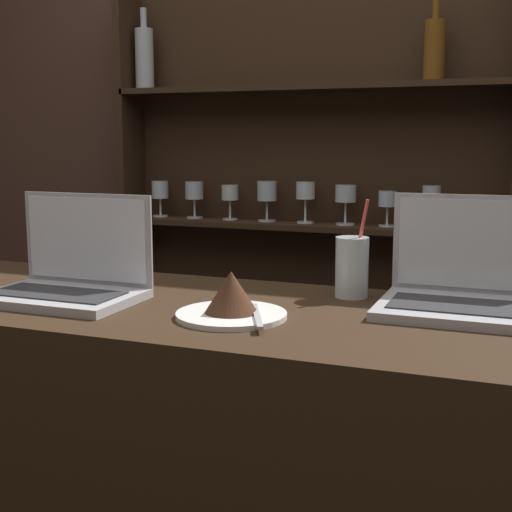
# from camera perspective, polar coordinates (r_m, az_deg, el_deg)

# --- Properties ---
(back_wall) EXTENTS (7.00, 0.06, 2.70)m
(back_wall) POSITION_cam_1_polar(r_m,az_deg,el_deg) (2.58, 7.15, 9.41)
(back_wall) COLOR #4C3328
(back_wall) RESTS_ON ground_plane
(back_shelf) EXTENTS (1.42, 0.18, 1.89)m
(back_shelf) POSITION_cam_1_polar(r_m,az_deg,el_deg) (2.56, 4.13, 1.30)
(back_shelf) COLOR #332114
(back_shelf) RESTS_ON ground_plane
(laptop_near) EXTENTS (0.31, 0.21, 0.21)m
(laptop_near) POSITION_cam_1_polar(r_m,az_deg,el_deg) (1.51, -14.69, -1.54)
(laptop_near) COLOR #ADADB2
(laptop_near) RESTS_ON bar_counter
(laptop_far) EXTENTS (0.31, 0.25, 0.21)m
(laptop_far) POSITION_cam_1_polar(r_m,az_deg,el_deg) (1.42, 16.43, -2.42)
(laptop_far) COLOR #ADADB2
(laptop_far) RESTS_ON bar_counter
(cake_plate) EXTENTS (0.20, 0.20, 0.09)m
(cake_plate) POSITION_cam_1_polar(r_m,az_deg,el_deg) (1.30, -1.98, -3.57)
(cake_plate) COLOR white
(cake_plate) RESTS_ON bar_counter
(water_glass) EXTENTS (0.07, 0.07, 0.20)m
(water_glass) POSITION_cam_1_polar(r_m,az_deg,el_deg) (1.48, 7.68, -0.87)
(water_glass) COLOR silver
(water_glass) RESTS_ON bar_counter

